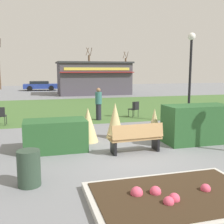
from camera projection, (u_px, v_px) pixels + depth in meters
The scene contains 19 objects.
ground_plane at pixel (135, 156), 8.44m from camera, with size 80.00×80.00×0.00m, color slate.
lawn_patch at pixel (80, 108), 19.07m from camera, with size 36.00×12.00×0.01m, color #446B33.
flower_bed at pixel (175, 197), 5.48m from camera, with size 3.45×2.24×0.32m.
park_bench at pixel (136, 138), 8.66m from camera, with size 1.72×0.60×0.95m.
hedge_left at pixel (55, 135), 8.90m from camera, with size 2.00×1.10×1.01m, color #28562B.
hedge_right at pixel (197, 124), 9.86m from camera, with size 2.37×1.10×1.37m, color #28562B.
ornamental_grass_behind_left at pixel (154, 123), 10.61m from camera, with size 0.57×0.57×1.15m, color #D1BC7F.
ornamental_grass_behind_right at pixel (88, 125), 9.95m from camera, with size 0.75×0.75×1.26m, color #D1BC7F.
ornamental_grass_behind_center at pixel (115, 120), 10.54m from camera, with size 0.69×0.69×1.37m, color #D1BC7F.
lamppost_mid at pixel (190, 67), 13.32m from camera, with size 0.36×0.36×4.38m.
trash_bin at pixel (29, 168), 6.19m from camera, with size 0.52×0.52×0.83m, color #2D4233.
food_kiosk at pixel (94, 78), 29.30m from camera, with size 7.74×4.36×3.45m.
cafe_chair_west at pixel (1, 115), 12.87m from camera, with size 0.48×0.48×0.89m.
cafe_chair_east at pixel (134, 108), 15.10m from camera, with size 0.56×0.56×0.89m.
person_strolling at pixel (99, 104), 14.27m from camera, with size 0.34×0.34×1.69m.
parked_car_west_slot at pixel (40, 85), 34.78m from camera, with size 4.29×2.24×1.20m.
parked_car_center_slot at pixel (83, 85), 36.22m from camera, with size 4.30×2.24×1.20m.
tree_left_bg at pixel (89, 70), 39.75m from camera, with size 0.91×0.96×5.76m.
tree_center_bg at pixel (126, 71), 45.80m from camera, with size 0.91×0.96×5.59m.
Camera 1 is at (-2.87, -7.64, 2.62)m, focal length 43.88 mm.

